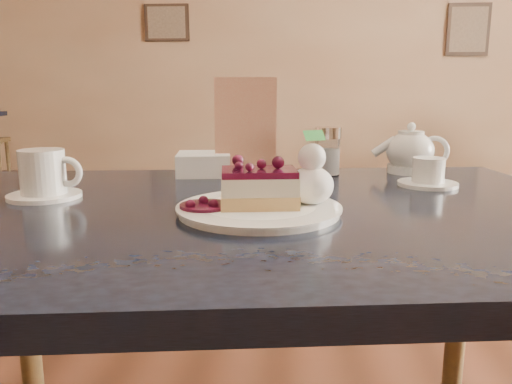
# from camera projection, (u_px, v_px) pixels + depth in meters

# --- Properties ---
(main_table) EXTENTS (1.33, 0.98, 0.77)m
(main_table) POSITION_uv_depth(u_px,v_px,m) (257.00, 250.00, 0.88)
(main_table) COLOR black
(main_table) RESTS_ON ground
(dessert_plate) EXTENTS (0.26, 0.26, 0.01)m
(dessert_plate) POSITION_uv_depth(u_px,v_px,m) (259.00, 210.00, 0.81)
(dessert_plate) COLOR white
(dessert_plate) RESTS_ON main_table
(cheesecake_slice) EXTENTS (0.13, 0.10, 0.06)m
(cheesecake_slice) POSITION_uv_depth(u_px,v_px,m) (259.00, 188.00, 0.81)
(cheesecake_slice) COLOR #EBC882
(cheesecake_slice) RESTS_ON dessert_plate
(whipped_cream) EXTENTS (0.07, 0.07, 0.07)m
(whipped_cream) POSITION_uv_depth(u_px,v_px,m) (311.00, 185.00, 0.82)
(whipped_cream) COLOR white
(whipped_cream) RESTS_ON dessert_plate
(berry_sauce) EXTENTS (0.08, 0.08, 0.01)m
(berry_sauce) POSITION_uv_depth(u_px,v_px,m) (205.00, 206.00, 0.80)
(berry_sauce) COLOR black
(berry_sauce) RESTS_ON dessert_plate
(coffee_set) EXTENTS (0.14, 0.13, 0.09)m
(coffee_set) POSITION_uv_depth(u_px,v_px,m) (44.00, 176.00, 0.92)
(coffee_set) COLOR white
(coffee_set) RESTS_ON main_table
(tea_set) EXTENTS (0.17, 0.28, 0.11)m
(tea_set) POSITION_uv_depth(u_px,v_px,m) (413.00, 157.00, 1.17)
(tea_set) COLOR white
(tea_set) RESTS_ON main_table
(menu_card) EXTENTS (0.15, 0.05, 0.23)m
(menu_card) POSITION_uv_depth(u_px,v_px,m) (245.00, 126.00, 1.17)
(menu_card) COLOR beige
(menu_card) RESTS_ON main_table
(sugar_shaker) EXTENTS (0.06, 0.06, 0.11)m
(sugar_shaker) POSITION_uv_depth(u_px,v_px,m) (328.00, 151.00, 1.17)
(sugar_shaker) COLOR white
(sugar_shaker) RESTS_ON main_table
(napkin_stack) EXTENTS (0.14, 0.14, 0.05)m
(napkin_stack) POSITION_uv_depth(u_px,v_px,m) (204.00, 164.00, 1.18)
(napkin_stack) COLOR white
(napkin_stack) RESTS_ON main_table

